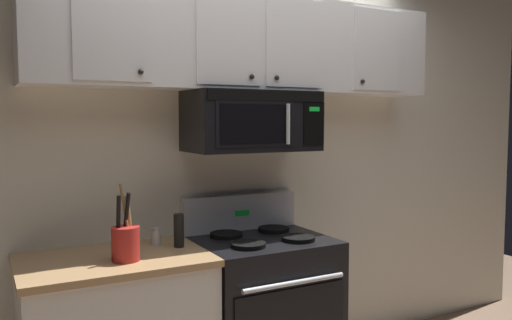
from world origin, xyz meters
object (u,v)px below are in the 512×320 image
(salt_shaker, at_px, (156,236))
(pepper_mill, at_px, (179,230))
(stove_range, at_px, (261,311))
(utensil_crock_red, at_px, (126,241))
(over_range_microwave, at_px, (252,121))

(salt_shaker, distance_m, pepper_mill, 0.15)
(stove_range, distance_m, utensil_crock_red, 0.97)
(utensil_crock_red, bearing_deg, stove_range, 7.22)
(stove_range, bearing_deg, utensil_crock_red, -172.78)
(stove_range, xyz_separation_m, over_range_microwave, (-0.00, 0.12, 1.11))
(salt_shaker, bearing_deg, over_range_microwave, -2.94)
(utensil_crock_red, bearing_deg, salt_shaker, 47.55)
(utensil_crock_red, height_order, pepper_mill, utensil_crock_red)
(over_range_microwave, xyz_separation_m, pepper_mill, (-0.49, -0.08, -0.59))
(over_range_microwave, xyz_separation_m, utensil_crock_red, (-0.81, -0.22, -0.58))
(stove_range, height_order, utensil_crock_red, utensil_crock_red)
(stove_range, height_order, salt_shaker, stove_range)
(salt_shaker, bearing_deg, stove_range, -14.13)
(salt_shaker, height_order, pepper_mill, pepper_mill)
(over_range_microwave, xyz_separation_m, salt_shaker, (-0.58, 0.03, -0.63))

